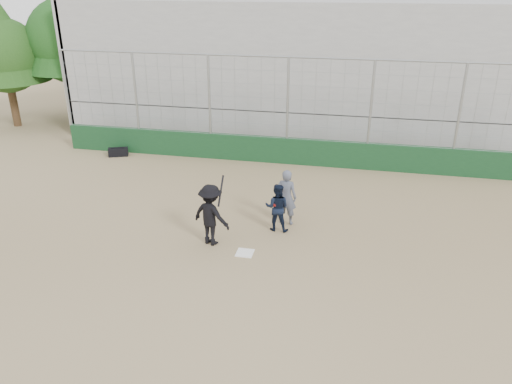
% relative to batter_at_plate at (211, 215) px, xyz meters
% --- Properties ---
extents(ground, '(90.00, 90.00, 0.00)m').
position_rel_batter_at_plate_xyz_m(ground, '(1.00, -0.35, -0.85)').
color(ground, brown).
rests_on(ground, ground).
extents(home_plate, '(0.44, 0.44, 0.02)m').
position_rel_batter_at_plate_xyz_m(home_plate, '(1.00, -0.35, -0.84)').
color(home_plate, white).
rests_on(home_plate, ground).
extents(backstop, '(18.10, 0.25, 4.04)m').
position_rel_batter_at_plate_xyz_m(backstop, '(1.00, 6.65, 0.11)').
color(backstop, '#103419').
rests_on(backstop, ground).
extents(bleachers, '(20.25, 6.70, 6.98)m').
position_rel_batter_at_plate_xyz_m(bleachers, '(1.00, 11.60, 2.08)').
color(bleachers, gray).
rests_on(bleachers, ground).
extents(tree_left, '(4.48, 4.48, 7.00)m').
position_rel_batter_at_plate_xyz_m(tree_left, '(-10.00, 10.65, 3.54)').
color(tree_left, '#3B2515').
rests_on(tree_left, ground).
extents(tree_right, '(3.84, 3.84, 6.00)m').
position_rel_batter_at_plate_xyz_m(tree_right, '(-12.50, 9.15, 2.91)').
color(tree_right, '#362413').
rests_on(tree_right, ground).
extents(batter_at_plate, '(1.24, 0.97, 1.85)m').
position_rel_batter_at_plate_xyz_m(batter_at_plate, '(0.00, 0.00, 0.00)').
color(batter_at_plate, black).
rests_on(batter_at_plate, ground).
extents(catcher_crouched, '(0.71, 0.57, 0.98)m').
position_rel_batter_at_plate_xyz_m(catcher_crouched, '(1.58, 1.09, -0.36)').
color(catcher_crouched, black).
rests_on(catcher_crouched, ground).
extents(umpire, '(0.66, 0.49, 1.49)m').
position_rel_batter_at_plate_xyz_m(umpire, '(1.77, 1.59, -0.10)').
color(umpire, '#4C5260').
rests_on(umpire, ground).
extents(equipment_bag, '(0.83, 0.58, 0.36)m').
position_rel_batter_at_plate_xyz_m(equipment_bag, '(-5.72, 6.06, -0.68)').
color(equipment_bag, black).
rests_on(equipment_bag, ground).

